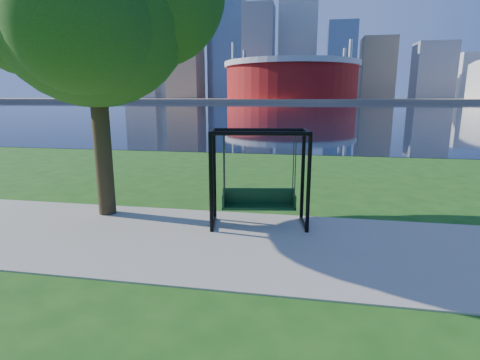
# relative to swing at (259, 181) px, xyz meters

# --- Properties ---
(ground) EXTENTS (900.00, 900.00, 0.00)m
(ground) POSITION_rel_swing_xyz_m (-0.60, -0.63, -1.09)
(ground) COLOR #1E5114
(ground) RESTS_ON ground
(path) EXTENTS (120.00, 4.00, 0.03)m
(path) POSITION_rel_swing_xyz_m (-0.60, -1.13, -1.07)
(path) COLOR #9E937F
(path) RESTS_ON ground
(river) EXTENTS (900.00, 180.00, 0.02)m
(river) POSITION_rel_swing_xyz_m (-0.60, 101.37, -1.08)
(river) COLOR black
(river) RESTS_ON ground
(far_bank) EXTENTS (900.00, 228.00, 2.00)m
(far_bank) POSITION_rel_swing_xyz_m (-0.60, 305.37, -0.09)
(far_bank) COLOR #937F60
(far_bank) RESTS_ON ground
(stadium) EXTENTS (83.00, 83.00, 32.00)m
(stadium) POSITION_rel_swing_xyz_m (-10.60, 234.37, 13.14)
(stadium) COLOR maroon
(stadium) RESTS_ON far_bank
(skyline) EXTENTS (392.00, 66.00, 96.50)m
(skyline) POSITION_rel_swing_xyz_m (-4.86, 318.77, 34.80)
(skyline) COLOR gray
(skyline) RESTS_ON far_bank
(swing) EXTENTS (2.33, 1.30, 2.25)m
(swing) POSITION_rel_swing_xyz_m (0.00, 0.00, 0.00)
(swing) COLOR black
(swing) RESTS_ON ground
(park_tree) EXTENTS (5.98, 5.40, 7.43)m
(park_tree) POSITION_rel_swing_xyz_m (-4.01, 0.27, 4.07)
(park_tree) COLOR #2E2614
(park_tree) RESTS_ON ground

